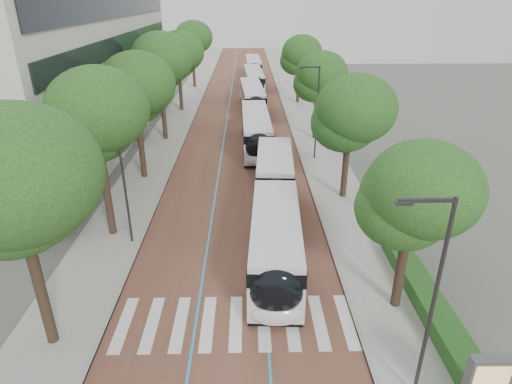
# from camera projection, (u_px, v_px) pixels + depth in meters

# --- Properties ---
(ground) EXTENTS (160.00, 160.00, 0.00)m
(ground) POSITION_uv_depth(u_px,v_px,m) (231.00, 339.00, 18.29)
(ground) COLOR #51544C
(ground) RESTS_ON ground
(road) EXTENTS (11.00, 140.00, 0.02)m
(road) POSITION_uv_depth(u_px,v_px,m) (241.00, 110.00, 54.59)
(road) COLOR brown
(road) RESTS_ON ground
(sidewalk_left) EXTENTS (4.00, 140.00, 0.12)m
(sidewalk_left) POSITION_uv_depth(u_px,v_px,m) (182.00, 110.00, 54.42)
(sidewalk_left) COLOR gray
(sidewalk_left) RESTS_ON ground
(sidewalk_right) EXTENTS (4.00, 140.00, 0.12)m
(sidewalk_right) POSITION_uv_depth(u_px,v_px,m) (299.00, 109.00, 54.71)
(sidewalk_right) COLOR gray
(sidewalk_right) RESTS_ON ground
(kerb_left) EXTENTS (0.20, 140.00, 0.14)m
(kerb_left) POSITION_uv_depth(u_px,v_px,m) (197.00, 110.00, 54.46)
(kerb_left) COLOR gray
(kerb_left) RESTS_ON ground
(kerb_right) EXTENTS (0.20, 140.00, 0.14)m
(kerb_right) POSITION_uv_depth(u_px,v_px,m) (285.00, 110.00, 54.68)
(kerb_right) COLOR gray
(kerb_right) RESTS_ON ground
(zebra_crossing) EXTENTS (10.55, 3.60, 0.01)m
(zebra_crossing) POSITION_uv_depth(u_px,v_px,m) (236.00, 322.00, 19.19)
(zebra_crossing) COLOR silver
(zebra_crossing) RESTS_ON ground
(lane_line_left) EXTENTS (0.12, 126.00, 0.01)m
(lane_line_left) POSITION_uv_depth(u_px,v_px,m) (228.00, 110.00, 54.55)
(lane_line_left) COLOR #2791C6
(lane_line_left) RESTS_ON road
(lane_line_right) EXTENTS (0.12, 126.00, 0.01)m
(lane_line_right) POSITION_uv_depth(u_px,v_px,m) (253.00, 110.00, 54.61)
(lane_line_right) COLOR #2791C6
(lane_line_right) RESTS_ON road
(office_building) EXTENTS (18.11, 40.00, 14.00)m
(office_building) POSITION_uv_depth(u_px,v_px,m) (32.00, 69.00, 40.38)
(office_building) COLOR #B1AFA4
(office_building) RESTS_ON ground
(hedge) EXTENTS (1.20, 14.00, 0.80)m
(hedge) POSITION_uv_depth(u_px,v_px,m) (443.00, 327.00, 18.25)
(hedge) COLOR #1D4718
(hedge) RESTS_ON sidewalk_right
(streetlight_near) EXTENTS (1.82, 0.20, 8.00)m
(streetlight_near) POSITION_uv_depth(u_px,v_px,m) (431.00, 290.00, 13.68)
(streetlight_near) COLOR #2B2C2E
(streetlight_near) RESTS_ON sidewalk_right
(streetlight_far) EXTENTS (1.82, 0.20, 8.00)m
(streetlight_far) POSITION_uv_depth(u_px,v_px,m) (315.00, 106.00, 36.36)
(streetlight_far) COLOR #2B2C2E
(streetlight_far) RESTS_ON sidewalk_right
(lamp_post_left) EXTENTS (0.14, 0.14, 8.00)m
(lamp_post_left) POSITION_uv_depth(u_px,v_px,m) (124.00, 179.00, 23.70)
(lamp_post_left) COLOR #2B2C2E
(lamp_post_left) RESTS_ON sidewalk_left
(trees_left) EXTENTS (5.91, 60.86, 9.86)m
(trees_left) POSITION_uv_depth(u_px,v_px,m) (154.00, 73.00, 38.28)
(trees_left) COLOR black
(trees_left) RESTS_ON ground
(trees_right) EXTENTS (5.42, 47.01, 8.28)m
(trees_right) POSITION_uv_depth(u_px,v_px,m) (327.00, 91.00, 36.68)
(trees_right) COLOR black
(trees_right) RESTS_ON ground
(lead_bus) EXTENTS (3.53, 18.51, 3.20)m
(lead_bus) POSITION_uv_depth(u_px,v_px,m) (275.00, 209.00, 25.82)
(lead_bus) COLOR black
(lead_bus) RESTS_ON ground
(bus_queued_0) EXTENTS (2.79, 12.45, 3.20)m
(bus_queued_0) POSITION_uv_depth(u_px,v_px,m) (256.00, 132.00, 40.40)
(bus_queued_0) COLOR silver
(bus_queued_0) RESTS_ON ground
(bus_queued_1) EXTENTS (3.20, 12.52, 3.20)m
(bus_queued_1) POSITION_uv_depth(u_px,v_px,m) (253.00, 99.00, 53.12)
(bus_queued_1) COLOR silver
(bus_queued_1) RESTS_ON ground
(bus_queued_2) EXTENTS (3.05, 12.49, 3.20)m
(bus_queued_2) POSITION_uv_depth(u_px,v_px,m) (254.00, 81.00, 64.21)
(bus_queued_2) COLOR silver
(bus_queued_2) RESTS_ON ground
(bus_queued_3) EXTENTS (2.78, 12.45, 3.20)m
(bus_queued_3) POSITION_uv_depth(u_px,v_px,m) (253.00, 68.00, 76.06)
(bus_queued_3) COLOR silver
(bus_queued_3) RESTS_ON ground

